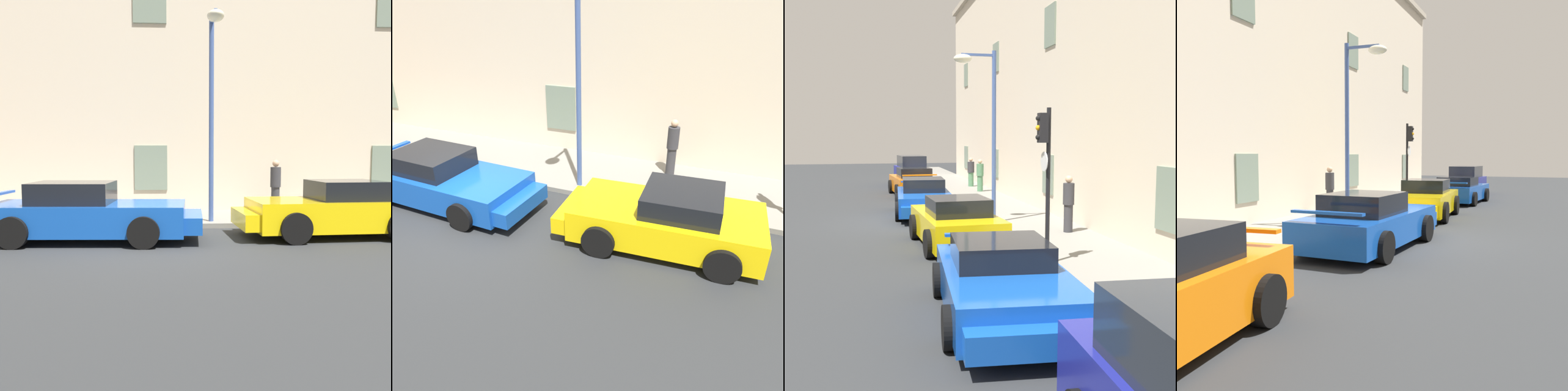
% 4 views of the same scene
% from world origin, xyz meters
% --- Properties ---
extents(ground_plane, '(80.00, 80.00, 0.00)m').
position_xyz_m(ground_plane, '(0.00, 0.00, 0.00)').
color(ground_plane, '#2B2D30').
extents(sidewalk, '(60.00, 3.06, 0.14)m').
position_xyz_m(sidewalk, '(0.00, 3.80, 0.07)').
color(sidewalk, gray).
rests_on(sidewalk, ground).
extents(building_facade, '(41.01, 3.94, 12.10)m').
position_xyz_m(building_facade, '(0.00, 7.05, 6.07)').
color(building_facade, beige).
rests_on(building_facade, ground).
extents(sportscar_red_lead, '(4.73, 2.43, 1.44)m').
position_xyz_m(sportscar_red_lead, '(-8.31, 0.91, 0.64)').
color(sportscar_red_lead, orange).
rests_on(sportscar_red_lead, ground).
extents(sportscar_yellow_flank, '(5.10, 2.41, 1.40)m').
position_xyz_m(sportscar_yellow_flank, '(-1.19, 0.69, 0.62)').
color(sportscar_yellow_flank, '#144CB2').
rests_on(sportscar_yellow_flank, ground).
extents(sportscar_white_middle, '(4.59, 2.32, 1.40)m').
position_xyz_m(sportscar_white_middle, '(4.55, 0.91, 0.63)').
color(sportscar_white_middle, yellow).
rests_on(sportscar_white_middle, ground).
extents(sportscar_tail_end, '(4.61, 2.49, 1.27)m').
position_xyz_m(sportscar_tail_end, '(10.71, 0.71, 0.57)').
color(sportscar_tail_end, '#144CB2').
rests_on(sportscar_tail_end, ground).
extents(hatchback_distant, '(4.11, 2.06, 1.85)m').
position_xyz_m(hatchback_distant, '(-13.45, 1.30, 0.84)').
color(hatchback_distant, navy).
rests_on(hatchback_distant, ground).
extents(traffic_light, '(0.44, 0.36, 3.55)m').
position_xyz_m(traffic_light, '(7.73, 2.44, 2.56)').
color(traffic_light, black).
rests_on(traffic_light, sidewalk).
extents(street_lamp, '(0.44, 1.42, 5.70)m').
position_xyz_m(street_lamp, '(1.80, 2.31, 4.07)').
color(street_lamp, '#3F5999').
rests_on(street_lamp, sidewalk).
extents(pedestrian_admiring, '(0.53, 0.53, 1.68)m').
position_xyz_m(pedestrian_admiring, '(-8.02, 4.42, 0.99)').
color(pedestrian_admiring, '#4C7F59').
rests_on(pedestrian_admiring, sidewalk).
extents(pedestrian_strolling, '(0.41, 0.41, 1.66)m').
position_xyz_m(pedestrian_strolling, '(-10.80, 4.50, 0.98)').
color(pedestrian_strolling, '#4C7F59').
rests_on(pedestrian_strolling, sidewalk).
extents(pedestrian_bystander, '(0.43, 0.43, 1.73)m').
position_xyz_m(pedestrian_bystander, '(4.08, 4.50, 1.03)').
color(pedestrian_bystander, '#333338').
rests_on(pedestrian_bystander, sidewalk).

